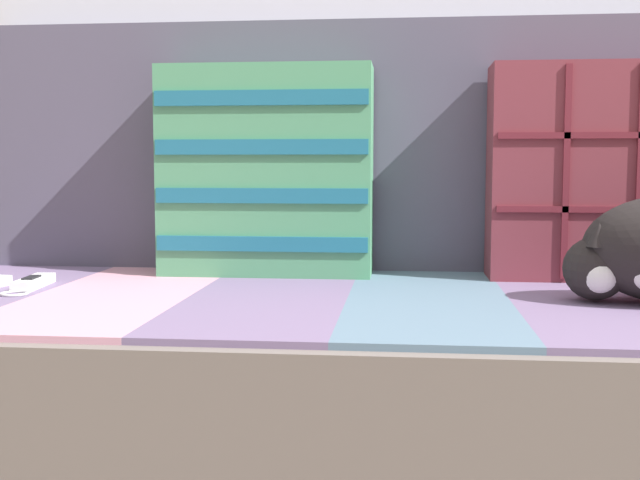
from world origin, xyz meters
name	(u,v)px	position (x,y,z in m)	size (l,w,h in m)	color
couch	(349,394)	(0.00, 0.11, 0.18)	(1.73, 0.88, 0.36)	#3D3838
sofa_backrest	(362,147)	(0.00, 0.48, 0.63)	(1.70, 0.14, 0.53)	#514C60
throw_pillow_quilted	(594,172)	(0.46, 0.33, 0.57)	(0.41, 0.14, 0.42)	brown
throw_pillow_striped	(266,171)	(-0.19, 0.33, 0.57)	(0.43, 0.14, 0.42)	#4C9366
game_remote_far	(32,283)	(-0.58, 0.11, 0.37)	(0.06, 0.19, 0.02)	white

